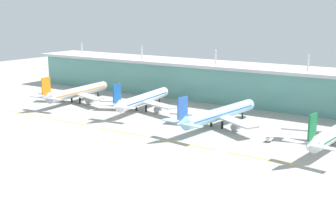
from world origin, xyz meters
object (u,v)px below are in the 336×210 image
object	(u,v)px
baggage_cart	(269,139)
airliner_nearest	(77,92)
airliner_far_middle	(219,114)
airliner_near_middle	(142,99)

from	to	relation	value
baggage_cart	airliner_nearest	bearing A→B (deg)	173.63
airliner_far_middle	airliner_near_middle	bearing A→B (deg)	170.79
airliner_nearest	airliner_far_middle	size ratio (longest dim) A/B	0.94
airliner_near_middle	baggage_cart	world-z (taller)	airliner_near_middle
airliner_near_middle	baggage_cart	size ratio (longest dim) A/B	15.67
airliner_near_middle	airliner_nearest	bearing A→B (deg)	-175.60
airliner_far_middle	baggage_cart	bearing A→B (deg)	-17.99
airliner_near_middle	airliner_far_middle	bearing A→B (deg)	-9.21
airliner_nearest	airliner_far_middle	distance (m)	98.83
airliner_far_middle	baggage_cart	xyz separation A→B (m)	(29.19, -9.48, -5.19)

